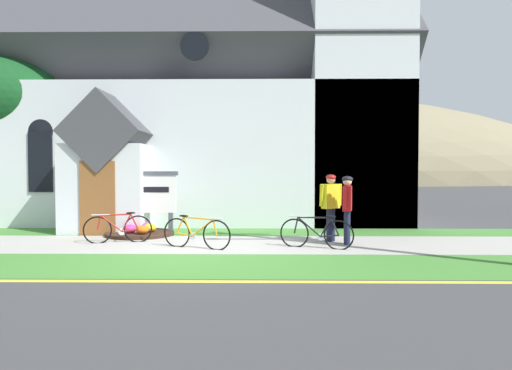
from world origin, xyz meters
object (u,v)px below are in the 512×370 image
object	(u,v)px
bicycle_yellow	(317,233)
cyclist_in_red_jersey	(347,204)
church_sign	(143,193)
cyclist_in_white_jersey	(331,202)
bicycle_black	(118,228)
bicycle_red	(196,233)
roadside_conifer	(364,98)
yard_deciduous_tree	(7,100)

from	to	relation	value
bicycle_yellow	cyclist_in_red_jersey	xyz separation A→B (m)	(0.82, 0.55, 0.63)
church_sign	cyclist_in_red_jersey	size ratio (longest dim) A/B	1.20
church_sign	cyclist_in_white_jersey	bearing A→B (deg)	-15.19
church_sign	bicycle_yellow	size ratio (longest dim) A/B	1.21
bicycle_black	cyclist_in_red_jersey	bearing A→B (deg)	-2.12
church_sign	bicycle_red	world-z (taller)	church_sign
roadside_conifer	cyclist_in_red_jersey	bearing A→B (deg)	-104.92
bicycle_black	roadside_conifer	size ratio (longest dim) A/B	0.22
bicycle_red	bicycle_yellow	bearing A→B (deg)	1.03
bicycle_yellow	yard_deciduous_tree	xyz separation A→B (m)	(-10.32, 5.39, 3.94)
cyclist_in_white_jersey	roadside_conifer	world-z (taller)	roadside_conifer
bicycle_yellow	yard_deciduous_tree	bearing A→B (deg)	152.43
church_sign	yard_deciduous_tree	world-z (taller)	yard_deciduous_tree
bicycle_red	bicycle_black	world-z (taller)	bicycle_red
roadside_conifer	yard_deciduous_tree	xyz separation A→B (m)	(-13.42, -3.70, -0.63)
bicycle_yellow	bicycle_black	size ratio (longest dim) A/B	1.02
bicycle_black	bicycle_red	bearing A→B (deg)	-21.26
cyclist_in_red_jersey	roadside_conifer	distance (m)	9.68
bicycle_yellow	cyclist_in_white_jersey	world-z (taller)	cyclist_in_white_jersey
church_sign	bicycle_black	bearing A→B (deg)	-96.71
bicycle_yellow	cyclist_in_red_jersey	world-z (taller)	cyclist_in_red_jersey
cyclist_in_white_jersey	cyclist_in_red_jersey	size ratio (longest dim) A/B	1.02
cyclist_in_white_jersey	cyclist_in_red_jersey	bearing A→B (deg)	-54.71
bicycle_black	yard_deciduous_tree	world-z (taller)	yard_deciduous_tree
yard_deciduous_tree	bicycle_black	bearing A→B (deg)	-40.63
bicycle_red	cyclist_in_red_jersey	size ratio (longest dim) A/B	0.99
bicycle_red	yard_deciduous_tree	size ratio (longest dim) A/B	0.28
bicycle_red	cyclist_in_white_jersey	size ratio (longest dim) A/B	0.96
bicycle_black	roadside_conifer	world-z (taller)	roadside_conifer
bicycle_yellow	bicycle_black	distance (m)	4.99
bicycle_black	church_sign	bearing A→B (deg)	83.29
church_sign	cyclist_in_white_jersey	xyz separation A→B (m)	(5.21, -1.42, -0.14)
bicycle_red	church_sign	bearing A→B (deg)	127.31
yard_deciduous_tree	cyclist_in_red_jersey	bearing A→B (deg)	-23.48
church_sign	cyclist_in_white_jersey	distance (m)	5.41
bicycle_black	yard_deciduous_tree	xyz separation A→B (m)	(-5.39, 4.63, 3.95)
church_sign	cyclist_in_red_jersey	bearing A→B (deg)	-18.80
cyclist_in_white_jersey	cyclist_in_red_jersey	xyz separation A→B (m)	(0.34, -0.47, -0.03)
bicycle_black	cyclist_in_red_jersey	world-z (taller)	cyclist_in_red_jersey
bicycle_black	roadside_conifer	bearing A→B (deg)	46.07
roadside_conifer	bicycle_black	bearing A→B (deg)	-133.93
bicycle_black	bicycle_yellow	bearing A→B (deg)	-8.81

